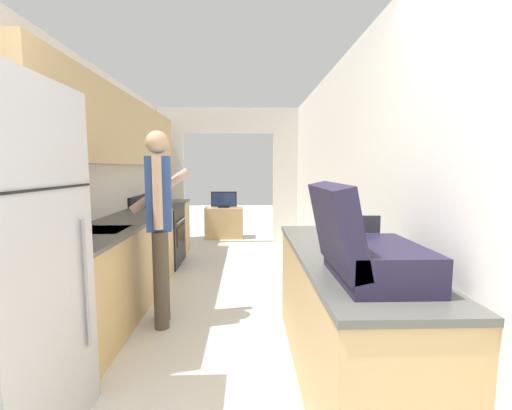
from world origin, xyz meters
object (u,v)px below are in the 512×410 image
(tv_cabinet, at_px, (224,223))
(book_stack, at_px, (338,245))
(suitcase, at_px, (363,249))
(range_oven, at_px, (159,234))
(person, at_px, (160,222))
(television, at_px, (224,200))

(tv_cabinet, bearing_deg, book_stack, -77.06)
(suitcase, bearing_deg, book_stack, 85.55)
(tv_cabinet, bearing_deg, suitcase, -79.07)
(book_stack, bearing_deg, range_oven, 124.69)
(suitcase, distance_m, book_stack, 0.65)
(person, bearing_deg, television, -14.55)
(range_oven, bearing_deg, television, 65.95)
(range_oven, height_order, television, range_oven)
(person, height_order, television, person)
(tv_cabinet, bearing_deg, television, -90.00)
(range_oven, distance_m, suitcase, 3.90)
(tv_cabinet, distance_m, television, 0.47)
(tv_cabinet, xyz_separation_m, television, (0.00, -0.04, 0.47))
(person, relative_size, tv_cabinet, 2.30)
(person, height_order, tv_cabinet, person)
(book_stack, xyz_separation_m, tv_cabinet, (-1.07, 4.66, -0.60))
(range_oven, xyz_separation_m, suitcase, (1.85, -3.38, 0.59))
(range_oven, relative_size, suitcase, 1.74)
(tv_cabinet, bearing_deg, range_oven, -113.58)
(range_oven, distance_m, television, 2.07)
(book_stack, bearing_deg, tv_cabinet, 102.94)
(person, bearing_deg, tv_cabinet, -14.50)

